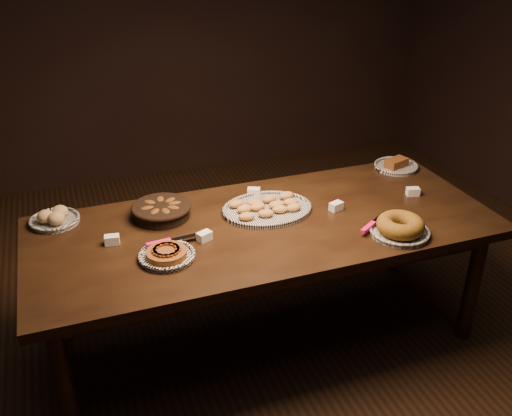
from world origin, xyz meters
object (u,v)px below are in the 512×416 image
object	(u,v)px
apple_tart_plate	(167,254)
bundt_cake_plate	(400,227)
buffet_table	(265,236)
madeleine_platter	(267,208)

from	to	relation	value
apple_tart_plate	bundt_cake_plate	bearing A→B (deg)	12.73
buffet_table	apple_tart_plate	world-z (taller)	apple_tart_plate
apple_tart_plate	madeleine_platter	world-z (taller)	same
apple_tart_plate	madeleine_platter	xyz separation A→B (m)	(0.60, 0.27, -0.00)
apple_tart_plate	madeleine_platter	size ratio (longest dim) A/B	0.66
apple_tart_plate	madeleine_platter	bearing A→B (deg)	46.24
apple_tart_plate	bundt_cake_plate	size ratio (longest dim) A/B	0.93
apple_tart_plate	bundt_cake_plate	world-z (taller)	bundt_cake_plate
buffet_table	bundt_cake_plate	bearing A→B (deg)	-29.59
buffet_table	apple_tart_plate	size ratio (longest dim) A/B	7.46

